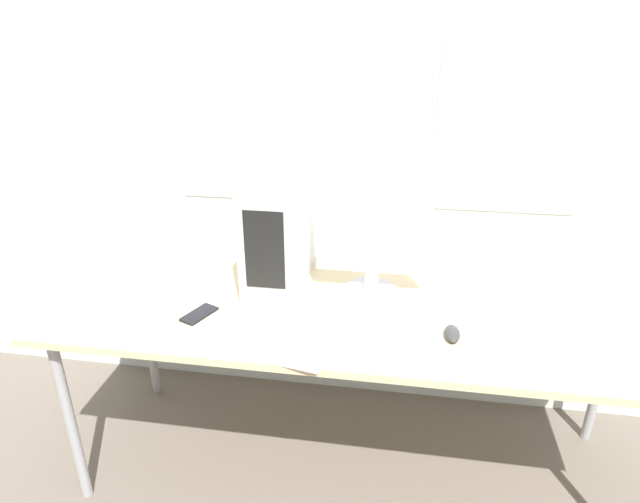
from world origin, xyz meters
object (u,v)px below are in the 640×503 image
keyboard (363,324)px  cell_phone (199,314)px  mouse (452,334)px  pc_tower (279,227)px  monitor_main (373,236)px

keyboard → cell_phone: keyboard is taller
mouse → pc_tower: bearing=155.6°
pc_tower → keyboard: (0.35, -0.28, -0.23)m
monitor_main → cell_phone: (-0.59, -0.28, -0.23)m
monitor_main → keyboard: 0.34m
monitor_main → keyboard: size_ratio=0.92×
monitor_main → mouse: (0.29, -0.28, -0.22)m
keyboard → cell_phone: 0.58m
mouse → keyboard: bearing=176.5°
pc_tower → mouse: (0.65, -0.29, -0.22)m
monitor_main → mouse: size_ratio=4.31×
pc_tower → cell_phone: (-0.23, -0.29, -0.23)m
monitor_main → mouse: 0.46m
pc_tower → keyboard: 0.50m
pc_tower → cell_phone: bearing=-128.5°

